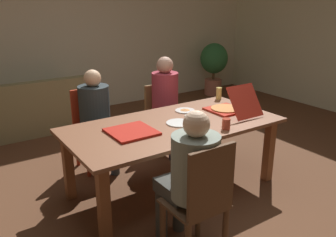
{
  "coord_description": "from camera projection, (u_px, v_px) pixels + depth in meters",
  "views": [
    {
      "loc": [
        -1.91,
        -2.74,
        1.91
      ],
      "look_at": [
        0.0,
        0.1,
        0.75
      ],
      "focal_mm": 38.08,
      "sensor_mm": 36.0,
      "label": 1
    }
  ],
  "objects": [
    {
      "name": "dining_table",
      "position": [
        174.0,
        132.0,
        3.57
      ],
      "size": [
        2.15,
        1.06,
        0.73
      ],
      "color": "brown",
      "rests_on": "ground"
    },
    {
      "name": "chair_1",
      "position": [
        162.0,
        115.0,
        4.64
      ],
      "size": [
        0.38,
        0.41,
        0.85
      ],
      "color": "olive",
      "rests_on": "ground"
    },
    {
      "name": "drinking_glass_0",
      "position": [
        219.0,
        93.0,
        4.37
      ],
      "size": [
        0.07,
        0.07,
        0.15
      ],
      "primitive_type": "cylinder",
      "color": "#E4C965",
      "rests_on": "dining_table"
    },
    {
      "name": "plate_0",
      "position": [
        179.0,
        123.0,
        3.54
      ],
      "size": [
        0.25,
        0.25,
        0.01
      ],
      "color": "white",
      "rests_on": "dining_table"
    },
    {
      "name": "potted_plant",
      "position": [
        214.0,
        63.0,
        7.24
      ],
      "size": [
        0.55,
        0.55,
        1.05
      ],
      "color": "#B96E5B",
      "rests_on": "ground"
    },
    {
      "name": "person_1",
      "position": [
        167.0,
        98.0,
        4.46
      ],
      "size": [
        0.33,
        0.51,
        1.23
      ],
      "color": "#37313B",
      "rests_on": "ground"
    },
    {
      "name": "couch",
      "position": [
        26.0,
        113.0,
        5.29
      ],
      "size": [
        1.77,
        0.87,
        0.8
      ],
      "color": "#847B52",
      "rests_on": "ground"
    },
    {
      "name": "chair_0",
      "position": [
        201.0,
        202.0,
        2.58
      ],
      "size": [
        0.42,
        0.39,
        0.97
      ],
      "color": "brown",
      "rests_on": "ground"
    },
    {
      "name": "ground_plane",
      "position": [
        173.0,
        188.0,
        3.78
      ],
      "size": [
        20.0,
        20.0,
        0.0
      ],
      "primitive_type": "plane",
      "color": "brown"
    },
    {
      "name": "pizza_box_1",
      "position": [
        229.0,
        108.0,
        3.88
      ],
      "size": [
        0.37,
        0.57,
        0.33
      ],
      "color": "red",
      "rests_on": "dining_table"
    },
    {
      "name": "drinking_glass_2",
      "position": [
        188.0,
        123.0,
        3.35
      ],
      "size": [
        0.08,
        0.08,
        0.14
      ],
      "primitive_type": "cylinder",
      "color": "silver",
      "rests_on": "dining_table"
    },
    {
      "name": "person_2",
      "position": [
        96.0,
        113.0,
        3.99
      ],
      "size": [
        0.35,
        0.51,
        1.17
      ],
      "color": "#3A444E",
      "rests_on": "ground"
    },
    {
      "name": "person_0",
      "position": [
        190.0,
        172.0,
        2.63
      ],
      "size": [
        0.35,
        0.55,
        1.18
      ],
      "color": "#3E3E39",
      "rests_on": "ground"
    },
    {
      "name": "back_wall",
      "position": [
        63.0,
        33.0,
        5.87
      ],
      "size": [
        7.86,
        0.12,
        2.73
      ],
      "primitive_type": "cube",
      "color": "beige",
      "rests_on": "ground"
    },
    {
      "name": "plate_1",
      "position": [
        185.0,
        110.0,
        3.92
      ],
      "size": [
        0.22,
        0.22,
        0.03
      ],
      "color": "white",
      "rests_on": "dining_table"
    },
    {
      "name": "drinking_glass_1",
      "position": [
        226.0,
        124.0,
        3.37
      ],
      "size": [
        0.08,
        0.08,
        0.1
      ],
      "primitive_type": "cylinder",
      "color": "#BA4531",
      "rests_on": "dining_table"
    },
    {
      "name": "chair_2",
      "position": [
        93.0,
        125.0,
        4.16
      ],
      "size": [
        0.43,
        0.4,
        0.92
      ],
      "color": "#B9341C",
      "rests_on": "ground"
    },
    {
      "name": "pizza_box_0",
      "position": [
        132.0,
        132.0,
        3.29
      ],
      "size": [
        0.41,
        0.41,
        0.02
      ],
      "color": "#B01F14",
      "rests_on": "dining_table"
    },
    {
      "name": "side_wall_right",
      "position": [
        328.0,
        31.0,
        6.17
      ],
      "size": [
        0.12,
        5.48,
        2.73
      ],
      "primitive_type": "cube",
      "color": "beige",
      "rests_on": "ground"
    }
  ]
}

